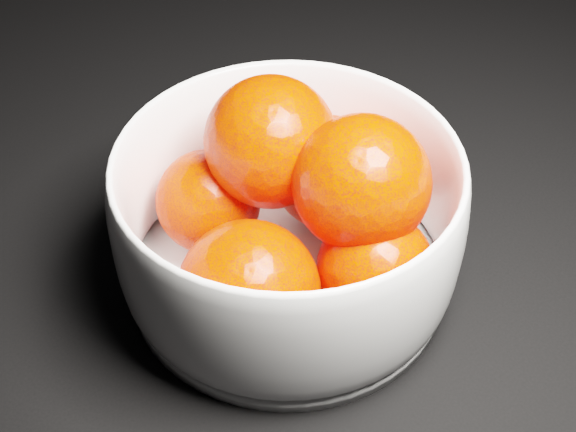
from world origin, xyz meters
TOP-DOWN VIEW (x-y plane):
  - ground at (0.00, 0.00)m, footprint 3.00×3.00m
  - bowl at (-0.25, -0.13)m, footprint 0.25×0.25m
  - orange_pile at (-0.24, -0.14)m, footprint 0.21×0.20m

SIDE VIEW (x-z plane):
  - ground at x=0.00m, z-range 0.00..0.00m
  - bowl at x=-0.25m, z-range 0.00..0.12m
  - orange_pile at x=-0.24m, z-range 0.00..0.15m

